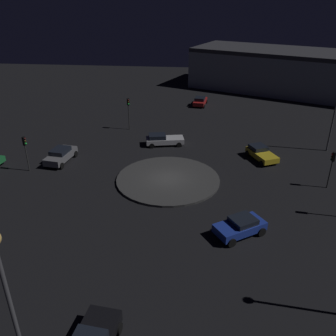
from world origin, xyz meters
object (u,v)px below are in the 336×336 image
car_blue (240,226)px  store_building (289,71)px  car_yellow (261,153)px  traffic_light_north (332,163)px  car_red (200,101)px  car_silver (163,139)px  streetlamp_east (9,298)px  traffic_light_south (25,147)px  car_grey (61,155)px  traffic_light_southwest (128,108)px

car_blue → store_building: 47.38m
car_yellow → traffic_light_north: 8.36m
car_red → car_silver: bearing=175.0°
traffic_light_north → streetlamp_east: (22.04, -19.08, 3.83)m
car_silver → traffic_light_north: traffic_light_north is taller
car_yellow → car_silver: (-2.90, -11.35, 0.01)m
store_building → streetlamp_east: bearing=92.6°
car_silver → traffic_light_south: size_ratio=1.26×
car_grey → traffic_light_southwest: (-10.87, 5.42, 2.25)m
car_grey → car_red: (-23.32, 14.68, -0.08)m
car_blue → traffic_light_north: size_ratio=1.16×
traffic_light_north → car_red: bearing=-64.5°
car_red → car_blue: bearing=-165.4°
traffic_light_south → streetlamp_east: size_ratio=0.40×
car_silver → traffic_light_north: (8.90, 16.83, 1.94)m
car_yellow → traffic_light_south: size_ratio=1.16×
car_grey → car_red: car_grey is taller
car_silver → traffic_light_north: 19.14m
car_yellow → car_red: (-20.26, -7.29, 0.03)m
car_grey → streetlamp_east: streetlamp_east is taller
car_blue → traffic_light_north: bearing=-170.5°
car_blue → car_yellow: (-14.31, 3.37, -0.07)m
car_silver → store_building: 34.97m
car_grey → traffic_light_southwest: size_ratio=1.07×
car_red → car_silver: car_red is taller
car_grey → car_yellow: size_ratio=1.04×
traffic_light_southwest → traffic_light_north: 26.00m
car_red → car_grey: bearing=155.9°
car_silver → traffic_light_south: (8.45, -13.13, 2.01)m
traffic_light_south → streetlamp_east: 25.27m
traffic_light_southwest → traffic_light_north: bearing=32.1°
traffic_light_north → streetlamp_east: size_ratio=0.39×
car_grey → car_blue: size_ratio=1.07×
car_yellow → car_red: 21.53m
car_yellow → streetlamp_east: (28.04, -13.61, 5.78)m
traffic_light_north → traffic_light_south: bearing=-1.3°
car_blue → traffic_light_south: bearing=-56.2°
car_red → traffic_light_north: size_ratio=1.14×
car_blue → car_yellow: bearing=-136.9°
car_blue → traffic_light_north: traffic_light_north is taller
store_building → car_red: bearing=58.1°
store_building → traffic_light_southwest: bearing=66.2°
traffic_light_southwest → store_building: (-23.62, 25.21, 0.63)m
car_blue → store_building: size_ratio=0.12×
store_building → car_silver: bearing=78.1°
car_yellow → car_red: car_red is taller
car_red → traffic_light_southwest: size_ratio=0.98×
car_grey → car_silver: (-5.96, 10.62, -0.10)m
car_red → traffic_light_north: bearing=-145.9°
car_silver → streetlamp_east: 31.56m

